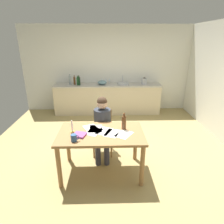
{
  "coord_description": "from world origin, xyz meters",
  "views": [
    {
      "loc": [
        -0.02,
        -3.51,
        2.18
      ],
      "look_at": [
        0.08,
        0.0,
        0.85
      ],
      "focal_mm": 30.87,
      "sensor_mm": 36.0,
      "label": 1
    }
  ],
  "objects": [
    {
      "name": "wine_glass_back_left",
      "position": [
        -0.17,
        2.39,
        1.01
      ],
      "size": [
        0.07,
        0.07,
        0.15
      ],
      "color": "silver",
      "rests_on": "kitchen_counter"
    },
    {
      "name": "bottle_oil",
      "position": [
        -1.11,
        2.25,
        1.03
      ],
      "size": [
        0.07,
        0.07,
        0.31
      ],
      "color": "#8C999E",
      "rests_on": "kitchen_counter"
    },
    {
      "name": "mixing_bowl",
      "position": [
        -0.16,
        2.22,
        0.96
      ],
      "size": [
        0.27,
        0.27,
        0.12
      ],
      "primitive_type": "ellipsoid",
      "color": "#668C99",
      "rests_on": "kitchen_counter"
    },
    {
      "name": "dining_table",
      "position": [
        -0.12,
        -0.7,
        0.65
      ],
      "size": [
        1.39,
        0.84,
        0.76
      ],
      "color": "#9E7042",
      "rests_on": "ground"
    },
    {
      "name": "coffee_mug",
      "position": [
        -0.51,
        -0.97,
        0.82
      ],
      "size": [
        0.13,
        0.09,
        0.11
      ],
      "color": "#33598C",
      "rests_on": "dining_table"
    },
    {
      "name": "paper_envelope",
      "position": [
        -0.29,
        -0.54,
        0.76
      ],
      "size": [
        0.32,
        0.36,
        0.0
      ],
      "primitive_type": "cube",
      "rotation": [
        0.0,
        0.0,
        0.46
      ],
      "color": "white",
      "rests_on": "dining_table"
    },
    {
      "name": "book_magazine",
      "position": [
        -0.45,
        -0.8,
        0.78
      ],
      "size": [
        0.23,
        0.23,
        0.03
      ],
      "primitive_type": "cube",
      "rotation": [
        0.0,
        0.0,
        -0.3
      ],
      "color": "#A04889",
      "rests_on": "dining_table"
    },
    {
      "name": "paper_letter",
      "position": [
        -0.24,
        -0.67,
        0.76
      ],
      "size": [
        0.32,
        0.36,
        0.0
      ],
      "primitive_type": "cube",
      "rotation": [
        0.0,
        0.0,
        -0.46
      ],
      "color": "white",
      "rests_on": "dining_table"
    },
    {
      "name": "wine_bottle_on_table",
      "position": [
        0.26,
        -0.59,
        0.89
      ],
      "size": [
        0.07,
        0.07,
        0.29
      ],
      "color": "#593319",
      "rests_on": "dining_table"
    },
    {
      "name": "ground_plane",
      "position": [
        0.0,
        0.0,
        -0.02
      ],
      "size": [
        5.2,
        5.2,
        0.04
      ],
      "primitive_type": "cube",
      "color": "tan"
    },
    {
      "name": "wine_glass_by_kettle",
      "position": [
        -0.05,
        2.39,
        1.01
      ],
      "size": [
        0.07,
        0.07,
        0.15
      ],
      "color": "silver",
      "rests_on": "kitchen_counter"
    },
    {
      "name": "paper_flyer",
      "position": [
        0.06,
        -0.73,
        0.76
      ],
      "size": [
        0.3,
        0.35,
        0.0
      ],
      "primitive_type": "cube",
      "rotation": [
        0.0,
        0.0,
        -0.35
      ],
      "color": "white",
      "rests_on": "dining_table"
    },
    {
      "name": "sink_unit",
      "position": [
        0.48,
        2.24,
        0.92
      ],
      "size": [
        0.36,
        0.36,
        0.24
      ],
      "color": "#B2B7BC",
      "rests_on": "kitchen_counter"
    },
    {
      "name": "person_seated",
      "position": [
        -0.11,
        -0.18,
        0.68
      ],
      "size": [
        0.32,
        0.59,
        1.19
      ],
      "color": "#333842",
      "rests_on": "ground"
    },
    {
      "name": "wall_back",
      "position": [
        0.0,
        2.6,
        1.3
      ],
      "size": [
        5.2,
        0.12,
        2.6
      ],
      "primitive_type": "cube",
      "color": "silver",
      "rests_on": "ground"
    },
    {
      "name": "bottle_wine_red",
      "position": [
        -0.88,
        2.16,
        1.02
      ],
      "size": [
        0.07,
        0.07,
        0.27
      ],
      "color": "#194C23",
      "rests_on": "kitchen_counter"
    },
    {
      "name": "bottle_sauce",
      "position": [
        -0.84,
        2.15,
        1.02
      ],
      "size": [
        0.08,
        0.08,
        0.29
      ],
      "color": "black",
      "rests_on": "kitchen_counter"
    },
    {
      "name": "bottle_vinegar",
      "position": [
        -0.98,
        2.23,
        1.02
      ],
      "size": [
        0.06,
        0.06,
        0.28
      ],
      "color": "#593319",
      "rests_on": "kitchen_counter"
    },
    {
      "name": "paper_notice",
      "position": [
        -0.21,
        -0.56,
        0.76
      ],
      "size": [
        0.21,
        0.3,
        0.0
      ],
      "primitive_type": "cube",
      "rotation": [
        0.0,
        0.0,
        0.01
      ],
      "color": "white",
      "rests_on": "dining_table"
    },
    {
      "name": "chair_at_table",
      "position": [
        -0.11,
        -0.04,
        0.5
      ],
      "size": [
        0.4,
        0.4,
        0.88
      ],
      "color": "#9E7042",
      "rests_on": "ground"
    },
    {
      "name": "stovetop_kettle",
      "position": [
        1.11,
        2.24,
        1.0
      ],
      "size": [
        0.18,
        0.18,
        0.22
      ],
      "color": "#B7BABF",
      "rests_on": "kitchen_counter"
    },
    {
      "name": "wine_glass_near_sink",
      "position": [
        0.06,
        2.39,
        1.01
      ],
      "size": [
        0.07,
        0.07,
        0.15
      ],
      "color": "silver",
      "rests_on": "kitchen_counter"
    },
    {
      "name": "paper_receipt",
      "position": [
        -0.07,
        -0.65,
        0.76
      ],
      "size": [
        0.31,
        0.36,
        0.0
      ],
      "primitive_type": "cube",
      "rotation": [
        0.0,
        0.0,
        -0.43
      ],
      "color": "white",
      "rests_on": "dining_table"
    },
    {
      "name": "kitchen_counter",
      "position": [
        0.0,
        2.24,
        0.45
      ],
      "size": [
        3.22,
        0.64,
        0.9
      ],
      "color": "beige",
      "rests_on": "ground"
    },
    {
      "name": "candlestick",
      "position": [
        -0.57,
        -0.74,
        0.83
      ],
      "size": [
        0.06,
        0.06,
        0.24
      ],
      "color": "gold",
      "rests_on": "dining_table"
    },
    {
      "name": "paper_bill",
      "position": [
        0.25,
        -0.77,
        0.76
      ],
      "size": [
        0.34,
        0.36,
        0.0
      ],
      "primitive_type": "cube",
      "rotation": [
        0.0,
        0.0,
        -0.59
      ],
      "color": "white",
      "rests_on": "dining_table"
    }
  ]
}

